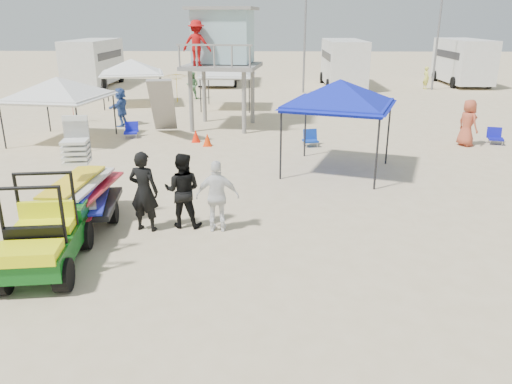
{
  "coord_description": "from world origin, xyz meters",
  "views": [
    {
      "loc": [
        0.77,
        -6.8,
        4.73
      ],
      "look_at": [
        0.5,
        3.0,
        1.3
      ],
      "focal_mm": 35.0,
      "sensor_mm": 36.0,
      "label": 1
    }
  ],
  "objects_px": {
    "utility_cart": "(41,230)",
    "canopy_blue": "(340,84)",
    "surf_trailer": "(83,187)",
    "lifeguard_tower": "(220,41)",
    "man_left": "(144,191)"
  },
  "relations": [
    {
      "from": "utility_cart",
      "to": "canopy_blue",
      "type": "height_order",
      "value": "canopy_blue"
    },
    {
      "from": "utility_cart",
      "to": "canopy_blue",
      "type": "relative_size",
      "value": 0.67
    },
    {
      "from": "surf_trailer",
      "to": "lifeguard_tower",
      "type": "xyz_separation_m",
      "value": [
        2.2,
        11.54,
        2.82
      ]
    },
    {
      "from": "utility_cart",
      "to": "man_left",
      "type": "xyz_separation_m",
      "value": [
        1.52,
        2.03,
        0.09
      ]
    },
    {
      "from": "surf_trailer",
      "to": "canopy_blue",
      "type": "xyz_separation_m",
      "value": [
        6.56,
        4.61,
        1.86
      ]
    },
    {
      "from": "man_left",
      "to": "lifeguard_tower",
      "type": "height_order",
      "value": "lifeguard_tower"
    },
    {
      "from": "lifeguard_tower",
      "to": "surf_trailer",
      "type": "bearing_deg",
      "value": -100.8
    },
    {
      "from": "man_left",
      "to": "canopy_blue",
      "type": "relative_size",
      "value": 0.5
    },
    {
      "from": "utility_cart",
      "to": "man_left",
      "type": "bearing_deg",
      "value": 53.22
    },
    {
      "from": "lifeguard_tower",
      "to": "canopy_blue",
      "type": "relative_size",
      "value": 1.31
    },
    {
      "from": "canopy_blue",
      "to": "lifeguard_tower",
      "type": "bearing_deg",
      "value": 122.18
    },
    {
      "from": "surf_trailer",
      "to": "lifeguard_tower",
      "type": "distance_m",
      "value": 12.09
    },
    {
      "from": "utility_cart",
      "to": "surf_trailer",
      "type": "bearing_deg",
      "value": 89.91
    },
    {
      "from": "lifeguard_tower",
      "to": "canopy_blue",
      "type": "bearing_deg",
      "value": -57.82
    },
    {
      "from": "surf_trailer",
      "to": "lifeguard_tower",
      "type": "relative_size",
      "value": 0.54
    }
  ]
}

